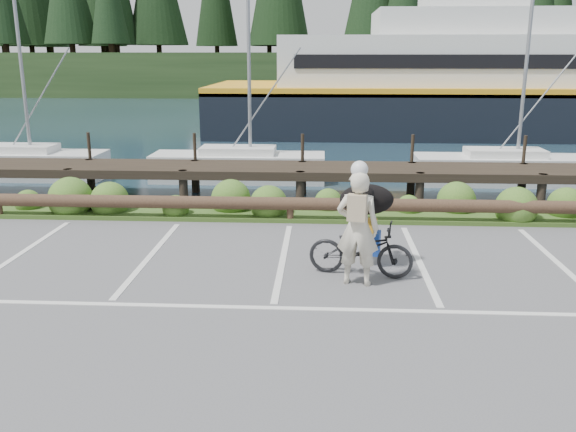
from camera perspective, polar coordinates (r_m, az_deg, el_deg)
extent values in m
plane|color=#515154|center=(9.93, -1.21, -7.70)|extent=(72.00, 72.00, 0.00)
plane|color=#172C39|center=(57.36, 2.54, 9.88)|extent=(160.00, 160.00, 0.00)
cube|color=#3D5B21|center=(14.94, 0.35, 0.31)|extent=(34.00, 1.60, 0.10)
imported|color=black|center=(10.84, 6.81, -3.10)|extent=(1.94, 1.01, 0.97)
imported|color=beige|center=(10.28, 6.54, -1.16)|extent=(0.80, 0.61, 1.97)
ellipsoid|color=black|center=(11.20, 7.37, 1.55)|extent=(0.67, 1.06, 0.57)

